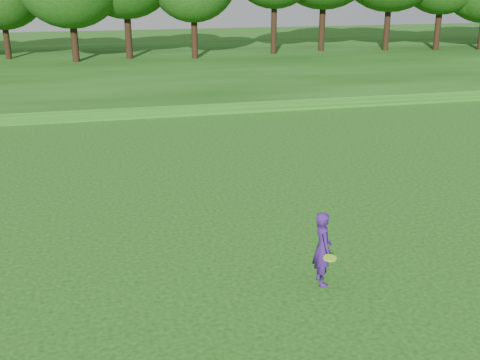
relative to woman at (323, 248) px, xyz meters
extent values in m
plane|color=#19460D|center=(-1.39, -1.03, -0.89)|extent=(140.00, 140.00, 0.00)
cube|color=#19460D|center=(-1.39, 32.97, -0.59)|extent=(130.00, 30.00, 0.60)
cube|color=gray|center=(-1.39, 18.97, -0.87)|extent=(130.00, 1.60, 0.04)
imported|color=#38186C|center=(0.00, 0.00, 0.00)|extent=(0.47, 0.68, 1.78)
cylinder|color=#96DF23|center=(-0.03, -0.53, 0.01)|extent=(0.31, 0.31, 0.05)
camera|label=1|loc=(-4.79, -11.78, 5.99)|focal=45.00mm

